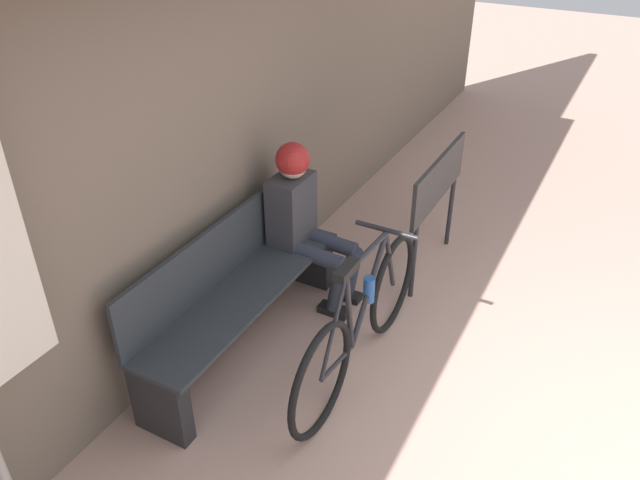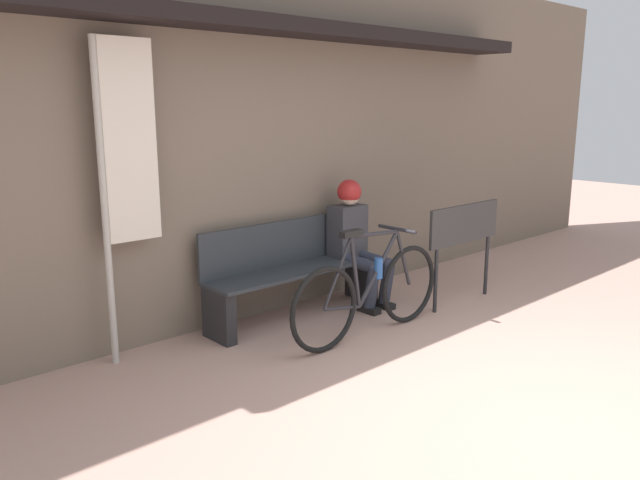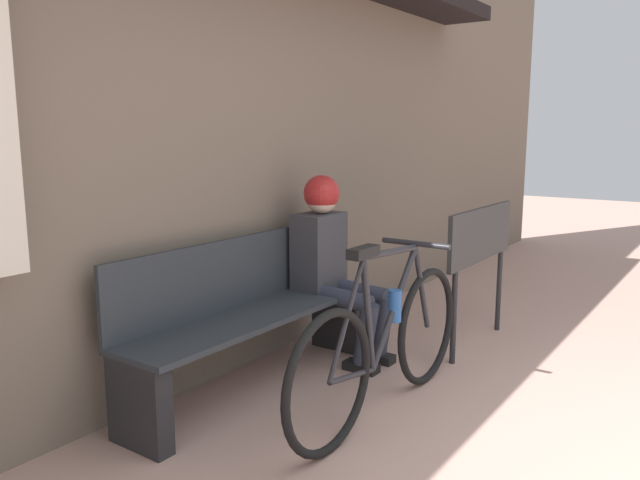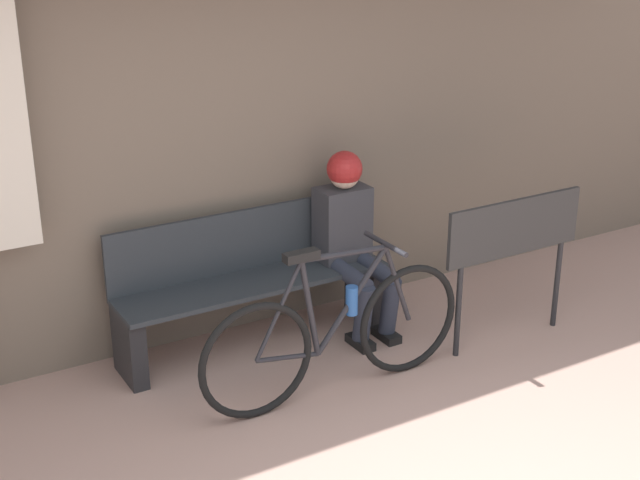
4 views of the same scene
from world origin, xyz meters
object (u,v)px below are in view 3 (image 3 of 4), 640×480
(bicycle, at_px, (385,344))
(person_seated, at_px, (331,254))
(park_bench_near, at_px, (249,319))
(signboard, at_px, (481,243))

(bicycle, relative_size, person_seated, 1.43)
(park_bench_near, distance_m, bicycle, 0.82)
(person_seated, bearing_deg, park_bench_near, 170.32)
(bicycle, xyz_separation_m, person_seated, (0.53, 0.69, 0.31))
(person_seated, height_order, signboard, person_seated)
(signboard, bearing_deg, person_seated, 137.74)
(park_bench_near, xyz_separation_m, person_seated, (0.67, -0.11, 0.28))
(bicycle, height_order, person_seated, person_seated)
(bicycle, distance_m, signboard, 1.33)
(person_seated, xyz_separation_m, signboard, (0.76, -0.69, 0.03))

